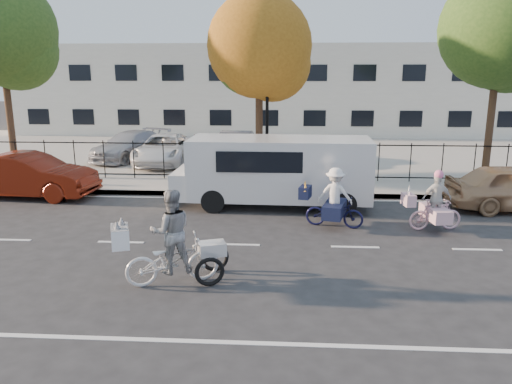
# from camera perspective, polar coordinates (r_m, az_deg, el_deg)

# --- Properties ---
(ground) EXTENTS (120.00, 120.00, 0.00)m
(ground) POSITION_cam_1_polar(r_m,az_deg,el_deg) (12.78, -2.26, -6.04)
(ground) COLOR #333334
(road_markings) EXTENTS (60.00, 9.52, 0.01)m
(road_markings) POSITION_cam_1_polar(r_m,az_deg,el_deg) (12.78, -2.26, -6.02)
(road_markings) COLOR silver
(road_markings) RESTS_ON ground
(curb) EXTENTS (60.00, 0.10, 0.15)m
(curb) POSITION_cam_1_polar(r_m,az_deg,el_deg) (17.58, -0.63, -0.27)
(curb) COLOR #A8A399
(curb) RESTS_ON ground
(sidewalk) EXTENTS (60.00, 2.20, 0.15)m
(sidewalk) POSITION_cam_1_polar(r_m,az_deg,el_deg) (18.60, -0.39, 0.51)
(sidewalk) COLOR #A8A399
(sidewalk) RESTS_ON ground
(parking_lot) EXTENTS (60.00, 15.60, 0.15)m
(parking_lot) POSITION_cam_1_polar(r_m,az_deg,el_deg) (27.33, 0.88, 4.75)
(parking_lot) COLOR #A8A399
(parking_lot) RESTS_ON ground
(iron_fence) EXTENTS (58.00, 0.06, 1.50)m
(iron_fence) POSITION_cam_1_polar(r_m,az_deg,el_deg) (19.51, -0.18, 3.60)
(iron_fence) COLOR black
(iron_fence) RESTS_ON sidewalk
(building) EXTENTS (34.00, 10.00, 6.00)m
(building) POSITION_cam_1_polar(r_m,az_deg,el_deg) (37.01, 1.63, 11.63)
(building) COLOR silver
(building) RESTS_ON ground
(lamppost) EXTENTS (0.36, 0.36, 4.33)m
(lamppost) POSITION_cam_1_polar(r_m,az_deg,el_deg) (18.82, 1.28, 10.02)
(lamppost) COLOR black
(lamppost) RESTS_ON sidewalk
(street_sign) EXTENTS (0.85, 0.06, 1.80)m
(street_sign) POSITION_cam_1_polar(r_m,az_deg,el_deg) (19.24, -5.78, 4.95)
(street_sign) COLOR black
(street_sign) RESTS_ON sidewalk
(zebra_trike) EXTENTS (2.33, 1.51, 2.01)m
(zebra_trike) POSITION_cam_1_polar(r_m,az_deg,el_deg) (10.44, -9.57, -6.32)
(zebra_trike) COLOR white
(zebra_trike) RESTS_ON ground
(unicorn_bike) EXTENTS (1.72, 1.21, 1.70)m
(unicorn_bike) POSITION_cam_1_polar(r_m,az_deg,el_deg) (14.60, 19.76, -1.75)
(unicorn_bike) COLOR #EFB6C5
(unicorn_bike) RESTS_ON ground
(bull_bike) EXTENTS (1.89, 1.33, 1.70)m
(bull_bike) POSITION_cam_1_polar(r_m,az_deg,el_deg) (14.19, 8.88, -1.31)
(bull_bike) COLOR black
(bull_bike) RESTS_ON ground
(white_van) EXTENTS (6.33, 2.29, 2.23)m
(white_van) POSITION_cam_1_polar(r_m,az_deg,el_deg) (16.07, 2.30, 2.62)
(white_van) COLOR white
(white_van) RESTS_ON ground
(red_sedan) EXTENTS (4.80, 2.01, 1.54)m
(red_sedan) POSITION_cam_1_polar(r_m,az_deg,el_deg) (19.08, -24.58, 1.73)
(red_sedan) COLOR #5D170A
(red_sedan) RESTS_ON ground
(lot_car_a) EXTENTS (3.47, 5.00, 1.34)m
(lot_car_a) POSITION_cam_1_polar(r_m,az_deg,el_deg) (24.80, -14.18, 5.17)
(lot_car_a) COLOR #A8AAB0
(lot_car_a) RESTS_ON parking_lot
(lot_car_b) EXTENTS (2.28, 4.83, 1.33)m
(lot_car_b) POSITION_cam_1_polar(r_m,az_deg,el_deg) (23.38, -10.42, 4.85)
(lot_car_b) COLOR white
(lot_car_b) RESTS_ON parking_lot
(lot_car_c) EXTENTS (1.65, 4.26, 1.38)m
(lot_car_c) POSITION_cam_1_polar(r_m,az_deg,el_deg) (23.55, -2.42, 5.19)
(lot_car_c) COLOR #52555B
(lot_car_c) RESTS_ON parking_lot
(lot_car_d) EXTENTS (2.24, 3.99, 1.28)m
(lot_car_d) POSITION_cam_1_polar(r_m,az_deg,el_deg) (23.62, 6.63, 5.01)
(lot_car_d) COLOR #B0B1B8
(lot_car_d) RESTS_ON parking_lot
(tree_west) EXTENTS (4.40, 4.40, 8.07)m
(tree_west) POSITION_cam_1_polar(r_m,az_deg,el_deg) (23.00, -26.79, 15.61)
(tree_west) COLOR #442D1D
(tree_west) RESTS_ON ground
(tree_mid) EXTENTS (3.93, 3.93, 7.20)m
(tree_mid) POSITION_cam_1_polar(r_m,az_deg,el_deg) (19.36, 0.81, 15.83)
(tree_mid) COLOR #442D1D
(tree_mid) RESTS_ON ground
(tree_east) EXTENTS (4.36, 4.36, 7.99)m
(tree_east) POSITION_cam_1_polar(r_m,az_deg,el_deg) (21.00, 26.42, 15.82)
(tree_east) COLOR #442D1D
(tree_east) RESTS_ON ground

